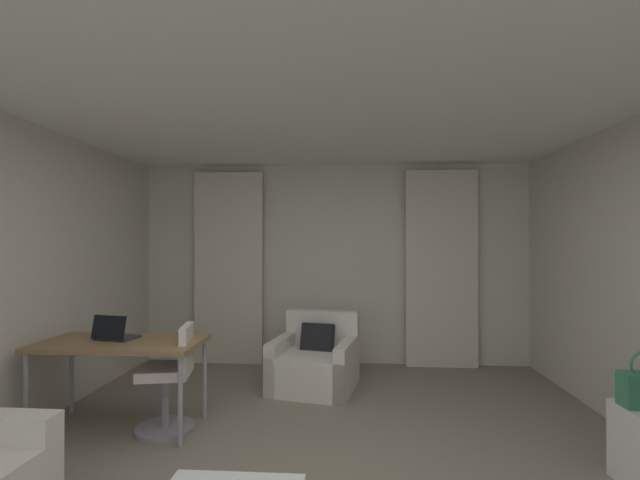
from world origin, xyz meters
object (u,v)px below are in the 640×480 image
(laptop, at_px, (115,334))
(desk, at_px, (121,348))
(desk_chair, at_px, (170,384))
(armchair, at_px, (315,363))

(laptop, bearing_deg, desk, -27.65)
(desk, xyz_separation_m, desk_chair, (0.43, -0.01, -0.29))
(armchair, xyz_separation_m, desk_chair, (-1.13, -1.14, 0.13))
(desk_chair, distance_m, laptop, 0.65)
(armchair, relative_size, desk, 0.73)
(armchair, distance_m, desk_chair, 1.61)
(desk, bearing_deg, desk_chair, -1.24)
(armchair, height_order, desk_chair, desk_chair)
(desk, relative_size, desk_chair, 1.54)
(armchair, relative_size, laptop, 2.74)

